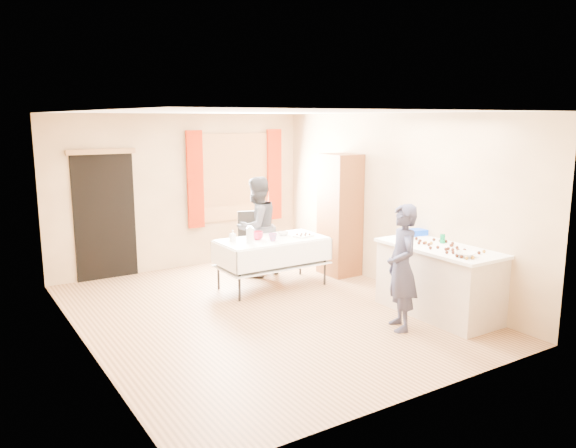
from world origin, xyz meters
TOP-DOWN VIEW (x-y plane):
  - floor at (0.00, 0.00)m, footprint 4.50×5.50m
  - ceiling at (0.00, 0.00)m, footprint 4.50×5.50m
  - wall_back at (0.00, 2.76)m, footprint 4.50×0.02m
  - wall_front at (0.00, -2.76)m, footprint 4.50×0.02m
  - wall_left at (-2.26, 0.00)m, footprint 0.02×5.50m
  - wall_right at (2.26, 0.00)m, footprint 0.02×5.50m
  - window_frame at (1.00, 2.72)m, footprint 1.32×0.06m
  - window_pane at (1.00, 2.71)m, footprint 1.20×0.02m
  - curtain_left at (0.22, 2.67)m, footprint 0.28×0.06m
  - curtain_right at (1.78, 2.67)m, footprint 0.28×0.06m
  - doorway at (-1.30, 2.73)m, footprint 0.95×0.04m
  - door_lintel at (-1.30, 2.70)m, footprint 1.05×0.06m
  - cabinet at (1.99, 0.95)m, footprint 0.50×0.60m
  - counter at (1.89, -1.29)m, footprint 0.79×1.67m
  - party_table at (0.68, 0.90)m, footprint 1.64×0.84m
  - chair at (0.90, 1.93)m, footprint 0.50×0.50m
  - girl at (1.12, -1.40)m, footprint 0.84×0.79m
  - woman at (0.79, 1.56)m, footprint 1.09×1.00m
  - soda_can at (2.05, -1.17)m, footprint 0.09×0.09m
  - mixing_bowl at (1.72, -1.83)m, footprint 0.38×0.38m
  - foam_block at (1.85, -0.66)m, footprint 0.17×0.14m
  - blue_basket at (2.12, -0.61)m, footprint 0.34×0.26m
  - pitcher at (0.26, 0.82)m, footprint 0.12×0.12m
  - cup_red at (0.46, 0.95)m, footprint 0.21×0.21m
  - cup_rainbow at (0.60, 0.76)m, footprint 0.16×0.16m
  - small_bowl at (0.95, 1.03)m, footprint 0.24×0.24m
  - pastry_tray at (1.16, 0.77)m, footprint 0.31×0.24m
  - bottle at (0.10, 1.07)m, footprint 0.08×0.09m
  - cake_balls at (1.82, -1.36)m, footprint 0.53×1.15m

SIDE VIEW (x-z plane):
  - floor at x=0.00m, z-range -0.02..0.00m
  - chair at x=0.90m, z-range -0.20..0.78m
  - party_table at x=0.68m, z-range 0.07..0.82m
  - counter at x=1.89m, z-range 0.00..0.91m
  - pastry_tray at x=1.16m, z-range 0.75..0.77m
  - girl at x=1.12m, z-range 0.00..1.54m
  - small_bowl at x=0.95m, z-range 0.75..0.80m
  - cup_rainbow at x=0.60m, z-range 0.75..0.86m
  - woman at x=0.79m, z-range 0.00..1.61m
  - cup_red at x=0.46m, z-range 0.75..0.88m
  - bottle at x=0.10m, z-range 0.75..0.91m
  - pitcher at x=0.26m, z-range 0.75..0.97m
  - cake_balls at x=1.82m, z-range 0.91..0.95m
  - mixing_bowl at x=1.72m, z-range 0.91..0.97m
  - foam_block at x=1.85m, z-range 0.91..0.99m
  - blue_basket at x=2.12m, z-range 0.91..0.99m
  - soda_can at x=2.05m, z-range 0.91..1.03m
  - cabinet at x=1.99m, z-range 0.00..1.97m
  - doorway at x=-1.30m, z-range 0.00..2.00m
  - wall_back at x=0.00m, z-range 0.00..2.60m
  - wall_front at x=0.00m, z-range 0.00..2.60m
  - wall_left at x=-2.26m, z-range 0.00..2.60m
  - wall_right at x=2.26m, z-range 0.00..2.60m
  - window_frame at x=1.00m, z-range 0.74..2.26m
  - window_pane at x=1.00m, z-range 0.80..2.20m
  - curtain_left at x=0.22m, z-range 0.67..2.33m
  - curtain_right at x=1.78m, z-range 0.67..2.33m
  - door_lintel at x=-1.30m, z-range 1.98..2.06m
  - ceiling at x=0.00m, z-range 2.60..2.62m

